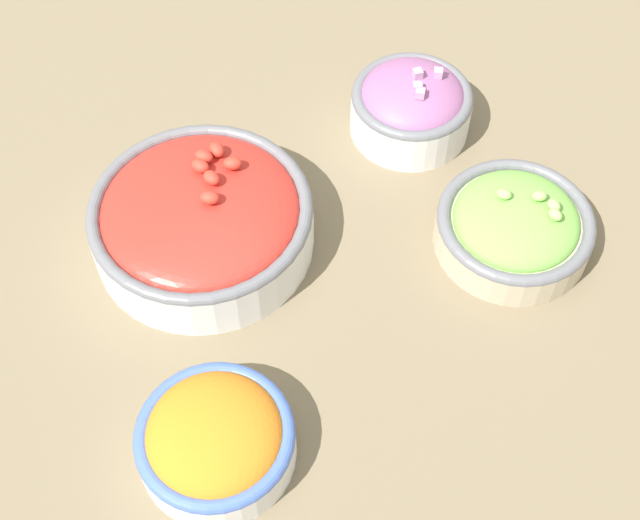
{
  "coord_description": "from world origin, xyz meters",
  "views": [
    {
      "loc": [
        -0.35,
        -0.24,
        0.65
      ],
      "look_at": [
        0.0,
        0.0,
        0.03
      ],
      "focal_mm": 50.0,
      "sensor_mm": 36.0,
      "label": 1
    }
  ],
  "objects_px": {
    "bowl_carrots": "(215,439)",
    "bowl_lettuce": "(515,226)",
    "bowl_cherry_tomatoes": "(202,219)",
    "bowl_red_onion": "(411,105)"
  },
  "relations": [
    {
      "from": "bowl_red_onion",
      "to": "bowl_cherry_tomatoes",
      "type": "height_order",
      "value": "bowl_cherry_tomatoes"
    },
    {
      "from": "bowl_carrots",
      "to": "bowl_lettuce",
      "type": "bearing_deg",
      "value": -16.62
    },
    {
      "from": "bowl_lettuce",
      "to": "bowl_cherry_tomatoes",
      "type": "distance_m",
      "value": 0.27
    },
    {
      "from": "bowl_carrots",
      "to": "bowl_cherry_tomatoes",
      "type": "xyz_separation_m",
      "value": [
        0.15,
        0.13,
        0.01
      ]
    },
    {
      "from": "bowl_lettuce",
      "to": "bowl_red_onion",
      "type": "bearing_deg",
      "value": 65.57
    },
    {
      "from": "bowl_lettuce",
      "to": "bowl_cherry_tomatoes",
      "type": "xyz_separation_m",
      "value": [
        -0.15,
        0.22,
        0.01
      ]
    },
    {
      "from": "bowl_lettuce",
      "to": "bowl_red_onion",
      "type": "relative_size",
      "value": 1.19
    },
    {
      "from": "bowl_carrots",
      "to": "bowl_cherry_tomatoes",
      "type": "distance_m",
      "value": 0.2
    },
    {
      "from": "bowl_lettuce",
      "to": "bowl_cherry_tomatoes",
      "type": "relative_size",
      "value": 0.71
    },
    {
      "from": "bowl_red_onion",
      "to": "bowl_cherry_tomatoes",
      "type": "relative_size",
      "value": 0.6
    }
  ]
}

